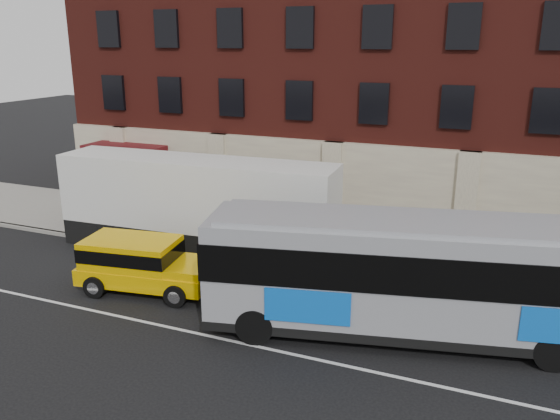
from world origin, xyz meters
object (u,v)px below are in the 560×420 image
at_px(sign_pole, 108,211).
at_px(yellow_suv, 140,261).
at_px(city_bus, 435,275).
at_px(shipping_container, 197,206).

xyz_separation_m(sign_pole, yellow_suv, (4.27, -3.64, -0.36)).
xyz_separation_m(city_bus, shipping_container, (-10.27, 3.77, -0.09)).
relative_size(sign_pole, city_bus, 0.18).
relative_size(city_bus, yellow_suv, 2.71).
xyz_separation_m(sign_pole, city_bus, (14.38, -3.12, 0.60)).
xyz_separation_m(sign_pole, shipping_container, (4.11, 0.65, 0.51)).
distance_m(city_bus, shipping_container, 10.94).
bearing_deg(city_bus, yellow_suv, -177.03).
height_order(city_bus, yellow_suv, city_bus).
relative_size(city_bus, shipping_container, 1.15).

